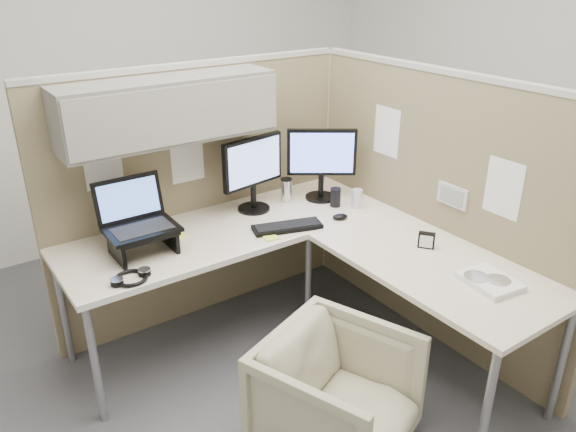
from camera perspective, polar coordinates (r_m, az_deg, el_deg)
ground at (r=3.36m, az=1.08°, el=-15.21°), size 4.50×4.50×0.00m
partition_back at (r=3.37m, az=-10.14°, el=5.90°), size 2.00×0.36×1.63m
partition_right at (r=3.43m, az=14.11°, el=0.87°), size 0.07×2.03×1.63m
desk at (r=3.13m, az=1.67°, el=-3.38°), size 2.00×1.98×0.73m
office_chair at (r=2.73m, az=5.02°, el=-17.36°), size 0.80×0.78×0.65m
monitor_left at (r=3.42m, az=-3.58°, el=4.87°), size 0.44×0.20×0.47m
monitor_right at (r=3.60m, az=3.43°, el=5.86°), size 0.38×0.28×0.47m
laptop_station at (r=3.06m, az=-14.88°, el=-0.99°), size 0.37×0.31×0.38m
keyboard at (r=3.26m, az=-0.08°, el=-1.12°), size 0.42×0.25×0.02m
mouse at (r=3.39m, az=5.31°, el=-0.07°), size 0.11×0.09×0.03m
travel_mug at (r=3.62m, az=-0.17°, el=2.67°), size 0.07×0.07×0.16m
soda_can_green at (r=3.55m, az=7.02°, el=1.77°), size 0.07×0.07×0.12m
soda_can_silver at (r=3.56m, az=4.85°, el=1.91°), size 0.07×0.07×0.12m
sticky_note_b at (r=3.15m, az=-1.78°, el=-2.20°), size 0.09×0.09×0.01m
sticky_note_c at (r=3.23m, az=-11.19°, el=-1.99°), size 0.10×0.10×0.01m
headphones at (r=2.85m, az=-15.65°, el=-6.06°), size 0.21×0.18×0.03m
paper_stack at (r=2.88m, az=19.81°, el=-6.26°), size 0.24×0.29×0.03m
desk_clock at (r=3.12m, az=13.89°, el=-2.41°), size 0.08×0.09×0.09m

